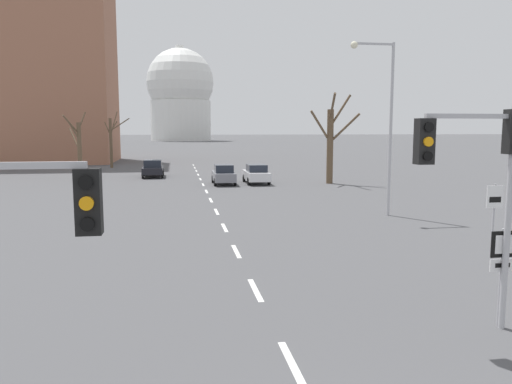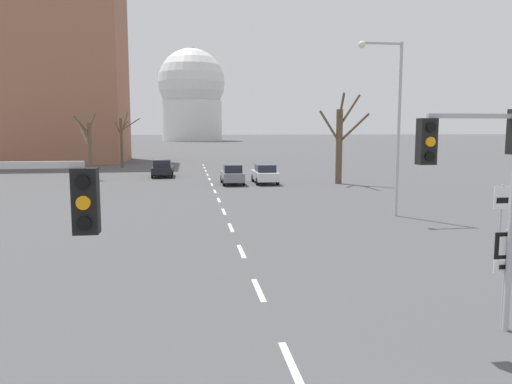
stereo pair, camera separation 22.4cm
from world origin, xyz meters
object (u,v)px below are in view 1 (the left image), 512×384
street_lamp_right (384,111)px  sedan_near_right (153,168)px  traffic_signal_near_right (482,161)px  route_sign_post (502,261)px  speed_limit_sign (494,209)px  sedan_near_left (256,174)px  sedan_mid_centre (224,174)px

street_lamp_right → sedan_near_right: 26.85m
sedan_near_right → traffic_signal_near_right: bearing=-77.1°
traffic_signal_near_right → route_sign_post: bearing=8.0°
speed_limit_sign → sedan_near_left: speed_limit_sign is taller
speed_limit_sign → sedan_mid_centre: 26.21m
sedan_near_left → sedan_near_right: bearing=141.5°
traffic_signal_near_right → route_sign_post: (0.71, 0.10, -2.26)m
route_sign_post → sedan_near_right: (-9.36, 37.64, -0.70)m
speed_limit_sign → street_lamp_right: (-0.01, 9.28, 3.57)m
traffic_signal_near_right → street_lamp_right: size_ratio=0.57×
traffic_signal_near_right → sedan_mid_centre: (-2.69, 30.53, -2.99)m
sedan_mid_centre → speed_limit_sign: bearing=-75.2°
speed_limit_sign → sedan_mid_centre: size_ratio=0.67×
traffic_signal_near_right → sedan_near_right: size_ratio=1.22×
route_sign_post → sedan_near_left: 30.72m
speed_limit_sign → sedan_near_right: bearing=111.2°
speed_limit_sign → sedan_near_right: 34.92m
traffic_signal_near_right → route_sign_post: size_ratio=2.20×
sedan_near_right → route_sign_post: bearing=-76.0°
sedan_near_right → sedan_mid_centre: size_ratio=1.03×
traffic_signal_near_right → route_sign_post: 2.37m
sedan_near_right → sedan_mid_centre: sedan_near_right is taller
speed_limit_sign → traffic_signal_near_right: bearing=-127.5°
speed_limit_sign → sedan_near_left: bearing=98.8°
traffic_signal_near_right → sedan_near_right: traffic_signal_near_right is taller
traffic_signal_near_right → speed_limit_sign: traffic_signal_near_right is taller
sedan_near_left → sedan_near_right: sedan_near_right is taller
speed_limit_sign → sedan_near_left: 25.93m
street_lamp_right → sedan_near_right: size_ratio=2.14×
route_sign_post → street_lamp_right: street_lamp_right is taller
sedan_near_left → street_lamp_right: bearing=-76.4°
street_lamp_right → sedan_near_left: bearing=103.6°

